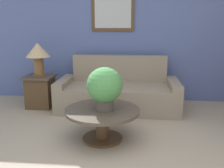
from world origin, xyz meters
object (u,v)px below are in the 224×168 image
(couch_main, at_px, (118,93))
(coffee_table, at_px, (102,117))
(potted_plant_on_table, at_px, (105,87))
(table_lamp, at_px, (38,53))
(side_table, at_px, (41,91))

(couch_main, bearing_deg, coffee_table, -95.24)
(couch_main, relative_size, coffee_table, 2.19)
(potted_plant_on_table, bearing_deg, coffee_table, 148.96)
(couch_main, distance_m, potted_plant_on_table, 1.39)
(couch_main, height_order, potted_plant_on_table, potted_plant_on_table)
(table_lamp, bearing_deg, coffee_table, -43.54)
(couch_main, height_order, table_lamp, table_lamp)
(coffee_table, distance_m, potted_plant_on_table, 0.42)
(couch_main, xyz_separation_m, side_table, (-1.44, -0.04, 0.01))
(couch_main, relative_size, potted_plant_on_table, 3.84)
(coffee_table, xyz_separation_m, table_lamp, (-1.32, 1.25, 0.69))
(side_table, bearing_deg, potted_plant_on_table, -43.26)
(couch_main, relative_size, table_lamp, 3.56)
(potted_plant_on_table, bearing_deg, couch_main, 86.36)
(couch_main, bearing_deg, potted_plant_on_table, -93.64)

